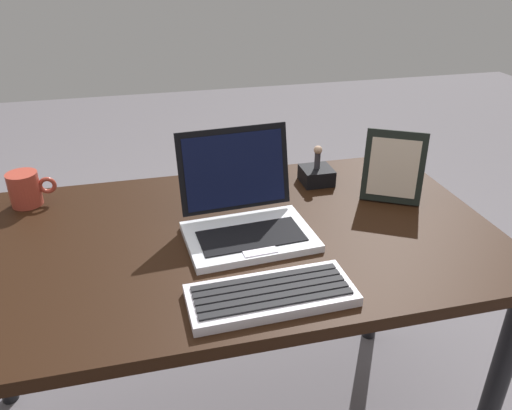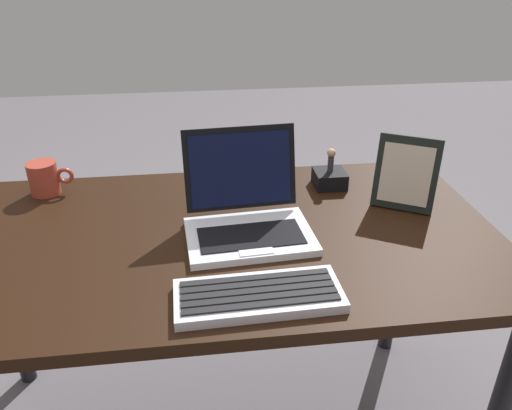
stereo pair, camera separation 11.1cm
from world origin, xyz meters
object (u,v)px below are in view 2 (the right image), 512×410
at_px(external_keyboard, 259,295).
at_px(coffee_mug, 44,178).
at_px(laptop_front, 247,215).
at_px(figurine, 331,158).
at_px(photo_frame, 406,174).
at_px(figurine_stand, 330,179).

distance_m(external_keyboard, coffee_mug, 0.75).
height_order(external_keyboard, coffee_mug, coffee_mug).
relative_size(laptop_front, coffee_mug, 2.54).
distance_m(figurine, coffee_mug, 0.79).
bearing_deg(figurine, laptop_front, -139.32).
height_order(photo_frame, coffee_mug, photo_frame).
bearing_deg(external_keyboard, coffee_mug, 134.13).
bearing_deg(external_keyboard, figurine_stand, 61.19).
bearing_deg(figurine, external_keyboard, -118.81).
relative_size(external_keyboard, figurine_stand, 3.81).
height_order(external_keyboard, photo_frame, photo_frame).
relative_size(external_keyboard, coffee_mug, 2.74).
bearing_deg(figurine_stand, coffee_mug, 176.16).
distance_m(laptop_front, figurine_stand, 0.34).
distance_m(photo_frame, figurine, 0.22).
xyz_separation_m(laptop_front, photo_frame, (0.42, 0.07, 0.05)).
bearing_deg(external_keyboard, photo_frame, 38.47).
bearing_deg(photo_frame, external_keyboard, -141.53).
xyz_separation_m(laptop_front, external_keyboard, (-0.01, -0.26, -0.03)).
bearing_deg(laptop_front, photo_frame, 10.23).
height_order(laptop_front, photo_frame, laptop_front).
distance_m(external_keyboard, figurine_stand, 0.55).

